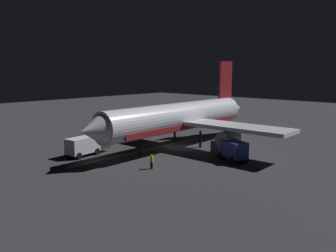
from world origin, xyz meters
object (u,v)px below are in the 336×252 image
at_px(traffic_cone_near_left, 140,143).
at_px(baggage_truck, 86,146).
at_px(airliner, 180,118).
at_px(traffic_cone_near_right, 159,148).
at_px(catering_truck, 230,150).
at_px(ground_crew_worker, 152,162).

bearing_deg(traffic_cone_near_left, baggage_truck, 88.92).
distance_m(airliner, traffic_cone_near_right, 5.37).
bearing_deg(baggage_truck, catering_truck, -144.21).
relative_size(baggage_truck, traffic_cone_near_left, 11.88).
xyz_separation_m(airliner, traffic_cone_near_left, (5.82, 2.79, -4.14)).
xyz_separation_m(baggage_truck, catering_truck, (-15.62, -11.26, -0.02)).
xyz_separation_m(baggage_truck, traffic_cone_near_left, (-0.18, -9.65, -1.06)).
relative_size(catering_truck, ground_crew_worker, 3.47).
xyz_separation_m(airliner, baggage_truck, (6.00, 12.44, -3.08)).
bearing_deg(ground_crew_worker, airliner, -64.58).
xyz_separation_m(catering_truck, ground_crew_worker, (4.32, 9.96, -0.40)).
distance_m(baggage_truck, traffic_cone_near_right, 10.48).
bearing_deg(traffic_cone_near_left, traffic_cone_near_right, 175.04).
distance_m(baggage_truck, catering_truck, 19.26).
bearing_deg(catering_truck, traffic_cone_near_left, 5.96).
height_order(airliner, traffic_cone_near_left, airliner).
xyz_separation_m(catering_truck, traffic_cone_near_left, (15.44, 1.61, -1.04)).
height_order(catering_truck, traffic_cone_near_right, catering_truck).
height_order(airliner, traffic_cone_near_right, airliner).
xyz_separation_m(airliner, catering_truck, (-9.62, 1.18, -3.10)).
bearing_deg(baggage_truck, traffic_cone_near_left, -91.08).
distance_m(airliner, traffic_cone_near_left, 7.67).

